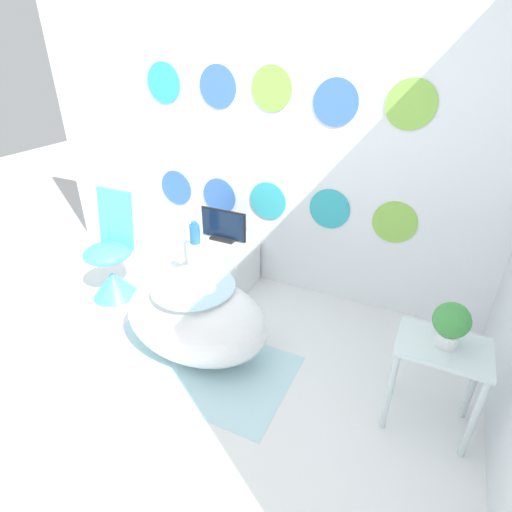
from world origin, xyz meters
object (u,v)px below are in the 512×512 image
tv (224,227)px  vase (195,233)px  bathtub (196,318)px  potted_plant_left (451,323)px  chair (112,266)px

tv → vase: bearing=-136.7°
bathtub → vase: vase is taller
vase → potted_plant_left: bearing=-17.5°
bathtub → tv: tv is taller
bathtub → potted_plant_left: (1.43, 0.06, 0.41)m
bathtub → potted_plant_left: bearing=2.4°
chair → tv: bearing=34.7°
tv → vase: tv is taller
tv → vase: 0.23m
tv → potted_plant_left: size_ratio=1.65×
bathtub → vase: size_ratio=5.30×
chair → tv: chair is taller
bathtub → chair: 1.02m
bathtub → tv: size_ratio=2.51×
bathtub → vase: 0.80m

